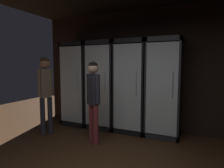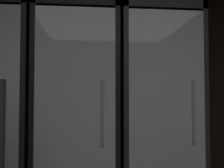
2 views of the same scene
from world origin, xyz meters
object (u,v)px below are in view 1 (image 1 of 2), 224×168
at_px(cooler_center, 132,87).
at_px(shopper_near, 93,93).
at_px(shopper_far, 45,86).
at_px(cooler_far_left, 79,84).
at_px(cooler_left, 104,86).
at_px(cooler_right, 164,89).

xyz_separation_m(cooler_center, shopper_near, (-0.44, -1.01, -0.04)).
bearing_deg(shopper_near, shopper_far, 179.45).
relative_size(cooler_far_left, cooler_left, 1.00).
xyz_separation_m(cooler_right, shopper_near, (-1.16, -1.01, -0.03)).
bearing_deg(cooler_right, cooler_left, -180.00).
bearing_deg(cooler_far_left, cooler_right, 0.01).
bearing_deg(cooler_center, cooler_far_left, -179.98).
xyz_separation_m(cooler_far_left, cooler_center, (1.45, 0.00, 0.01)).
relative_size(cooler_left, cooler_right, 1.00).
distance_m(cooler_far_left, cooler_right, 2.17).
relative_size(cooler_far_left, cooler_center, 1.00).
bearing_deg(cooler_center, cooler_right, -0.03).
bearing_deg(shopper_far, cooler_far_left, 79.70).
relative_size(cooler_center, shopper_near, 1.31).
xyz_separation_m(cooler_far_left, shopper_near, (1.01, -1.01, -0.03)).
distance_m(cooler_far_left, cooler_center, 1.45).
bearing_deg(shopper_near, cooler_left, 105.89).
bearing_deg(cooler_right, cooler_center, 179.97).
bearing_deg(cooler_left, shopper_near, -74.11).
relative_size(cooler_far_left, shopper_near, 1.31).
bearing_deg(shopper_far, cooler_center, 31.51).
bearing_deg(cooler_center, cooler_left, -179.97).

